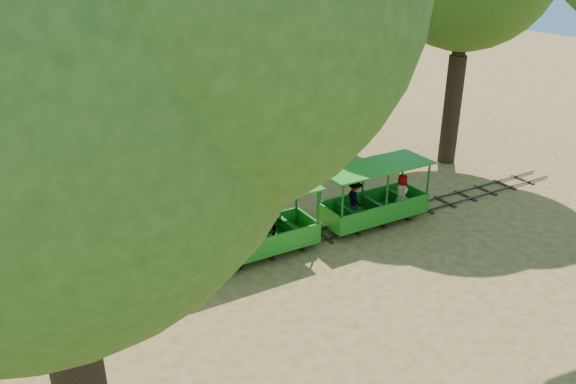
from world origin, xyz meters
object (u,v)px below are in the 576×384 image
locomotive (135,230)px  carriage_front (258,230)px  carriage_rear (374,201)px  fence (194,149)px

locomotive → carriage_front: 3.47m
carriage_rear → fence: size_ratio=0.20×
locomotive → carriage_rear: bearing=-0.6°
carriage_front → fence: (1.22, 7.99, -0.21)m
locomotive → fence: bearing=60.0°
fence → carriage_rear: bearing=-70.4°
locomotive → fence: (4.57, 7.93, -1.07)m
carriage_front → carriage_rear: 4.07m
carriage_rear → locomotive: bearing=179.4°
carriage_front → carriage_rear: size_ratio=1.00×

